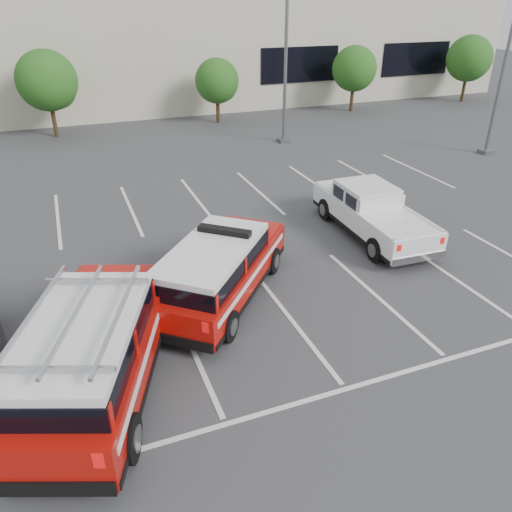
# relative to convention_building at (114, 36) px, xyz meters

# --- Properties ---
(ground) EXTENTS (120.00, 120.00, 0.00)m
(ground) POSITION_rel_convention_building_xyz_m (-0.18, -31.86, -4.72)
(ground) COLOR #3B3B3E
(ground) RESTS_ON ground
(stall_markings) EXTENTS (23.00, 15.00, 0.01)m
(stall_markings) POSITION_rel_convention_building_xyz_m (-0.18, -27.36, -4.71)
(stall_markings) COLOR silver
(stall_markings) RESTS_ON ground
(convention_building) EXTENTS (60.00, 16.99, 13.20)m
(convention_building) POSITION_rel_convention_building_xyz_m (0.00, 0.00, 0.00)
(convention_building) COLOR #B3AB97
(convention_building) RESTS_ON ground
(tree_mid_left) EXTENTS (3.37, 3.37, 4.85)m
(tree_mid_left) POSITION_rel_convention_building_xyz_m (-5.09, -9.82, -1.68)
(tree_mid_left) COLOR #3F2B19
(tree_mid_left) RESTS_ON ground
(tree_mid_right) EXTENTS (2.77, 2.77, 3.99)m
(tree_mid_right) POSITION_rel_convention_building_xyz_m (4.91, -9.82, -2.22)
(tree_mid_right) COLOR #3F2B19
(tree_mid_right) RESTS_ON ground
(tree_right) EXTENTS (3.07, 3.07, 4.42)m
(tree_right) POSITION_rel_convention_building_xyz_m (14.91, -9.82, -1.95)
(tree_right) COLOR #3F2B19
(tree_right) RESTS_ON ground
(tree_far_right) EXTENTS (3.37, 3.37, 4.85)m
(tree_far_right) POSITION_rel_convention_building_xyz_m (24.91, -9.82, -1.68)
(tree_far_right) COLOR #3F2B19
(tree_far_right) RESTS_ON ground
(light_pole_mid) EXTENTS (0.90, 0.60, 10.24)m
(light_pole_mid) POSITION_rel_convention_building_xyz_m (6.82, -15.86, 0.47)
(light_pole_mid) COLOR #59595E
(light_pole_mid) RESTS_ON ground
(light_pole_right) EXTENTS (0.90, 0.60, 10.24)m
(light_pole_right) POSITION_rel_convention_building_xyz_m (15.82, -21.86, 0.47)
(light_pole_right) COLOR #59595E
(light_pole_right) RESTS_ON ground
(fire_chief_suv) EXTENTS (5.08, 5.47, 1.93)m
(fire_chief_suv) POSITION_rel_convention_building_xyz_m (-1.59, -30.30, -3.93)
(fire_chief_suv) COLOR #A20D07
(fire_chief_suv) RESTS_ON ground
(white_pickup) EXTENTS (2.10, 5.54, 1.68)m
(white_pickup) POSITION_rel_convention_building_xyz_m (4.57, -28.23, -4.05)
(white_pickup) COLOR silver
(white_pickup) RESTS_ON ground
(ladder_suv) EXTENTS (4.22, 6.24, 2.29)m
(ladder_suv) POSITION_rel_convention_building_xyz_m (-5.08, -32.81, -3.80)
(ladder_suv) COLOR #A20D07
(ladder_suv) RESTS_ON ground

